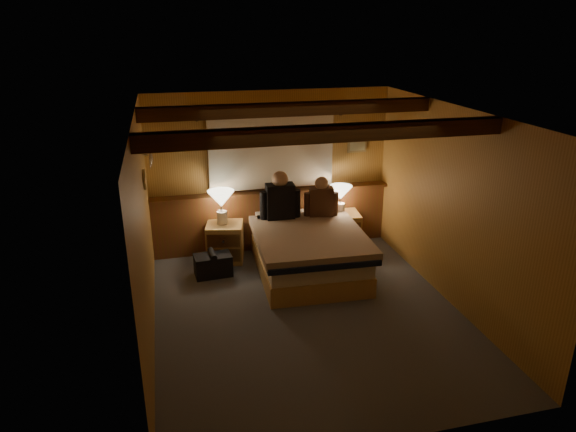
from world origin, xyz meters
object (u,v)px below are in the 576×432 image
object	(u,v)px
person_left	(280,199)
person_right	(321,200)
nightstand_left	(225,242)
lamp_left	(221,201)
duffel_bag	(213,265)
nightstand_right	(341,231)
lamp_right	(341,194)
bed	(308,251)

from	to	relation	value
person_left	person_right	bearing A→B (deg)	-1.46
nightstand_left	lamp_left	world-z (taller)	lamp_left
nightstand_left	duffel_bag	distance (m)	0.52
nightstand_right	person_left	size ratio (longest dim) A/B	0.80
lamp_left	lamp_right	world-z (taller)	lamp_left
bed	nightstand_left	size ratio (longest dim) A/B	3.19
bed	person_left	xyz separation A→B (m)	(-0.26, 0.58, 0.59)
nightstand_right	person_left	bearing A→B (deg)	-168.28
lamp_right	person_right	size ratio (longest dim) A/B	0.72
lamp_left	person_left	size ratio (longest dim) A/B	0.69
duffel_bag	bed	bearing A→B (deg)	-14.34
person_right	duffel_bag	xyz separation A→B (m)	(-1.64, -0.31, -0.72)
person_left	lamp_left	bearing A→B (deg)	174.14
lamp_right	person_left	xyz separation A→B (m)	(-0.95, -0.09, 0.04)
lamp_right	duffel_bag	xyz separation A→B (m)	(-1.99, -0.44, -0.73)
nightstand_left	person_left	distance (m)	1.03
lamp_left	person_right	bearing A→B (deg)	-6.62
person_right	person_left	bearing A→B (deg)	-173.99
bed	nightstand_left	xyz separation A→B (m)	(-1.07, 0.68, -0.05)
nightstand_right	person_right	world-z (taller)	person_right
person_left	person_right	distance (m)	0.61
person_left	person_right	xyz separation A→B (m)	(0.60, -0.04, -0.05)
person_left	lamp_right	bearing A→B (deg)	8.19
lamp_left	person_right	xyz separation A→B (m)	(1.44, -0.17, -0.04)
lamp_right	person_left	size ratio (longest dim) A/B	0.61
bed	lamp_left	size ratio (longest dim) A/B	3.84
duffel_bag	lamp_right	bearing A→B (deg)	8.37
nightstand_left	bed	bearing A→B (deg)	-20.65
person_right	nightstand_left	bearing A→B (deg)	-175.80
lamp_left	duffel_bag	bearing A→B (deg)	-113.36
nightstand_left	lamp_left	distance (m)	0.63
lamp_left	duffel_bag	size ratio (longest dim) A/B	0.95
nightstand_left	duffel_bag	bearing A→B (deg)	-105.02
nightstand_left	lamp_right	world-z (taller)	lamp_right
nightstand_right	lamp_right	size ratio (longest dim) A/B	1.30
nightstand_right	nightstand_left	bearing A→B (deg)	-174.10
lamp_left	lamp_right	distance (m)	1.78
bed	lamp_right	distance (m)	1.11
lamp_right	person_left	world-z (taller)	person_left
lamp_left	person_left	world-z (taller)	person_left
lamp_right	duffel_bag	world-z (taller)	lamp_right
lamp_right	person_right	distance (m)	0.37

